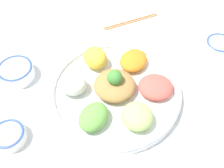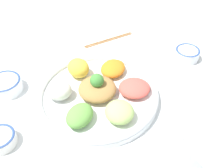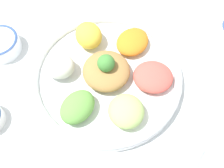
# 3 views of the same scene
# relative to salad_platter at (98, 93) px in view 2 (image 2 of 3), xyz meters

# --- Properties ---
(ground_plane) EXTENTS (2.40, 2.40, 0.00)m
(ground_plane) POSITION_rel_salad_platter_xyz_m (0.04, -0.00, -0.03)
(ground_plane) COLOR white
(salad_platter) EXTENTS (0.38, 0.38, 0.10)m
(salad_platter) POSITION_rel_salad_platter_xyz_m (0.00, 0.00, 0.00)
(salad_platter) COLOR white
(salad_platter) RESTS_ON ground_plane
(rice_bowl_blue) EXTENTS (0.08, 0.08, 0.04)m
(rice_bowl_blue) POSITION_rel_salad_platter_xyz_m (0.24, 0.19, -0.01)
(rice_bowl_blue) COLOR white
(rice_bowl_blue) RESTS_ON ground_plane
(sauce_bowl_dark) EXTENTS (0.10, 0.10, 0.04)m
(sauce_bowl_dark) POSITION_rel_salad_platter_xyz_m (0.30, -0.02, -0.00)
(sauce_bowl_dark) COLOR white
(sauce_bowl_dark) RESTS_ON ground_plane
(rice_bowl_plain) EXTENTS (0.09, 0.09, 0.04)m
(rice_bowl_plain) POSITION_rel_salad_platter_xyz_m (-0.31, -0.24, -0.00)
(rice_bowl_plain) COLOR white
(rice_bowl_plain) RESTS_ON ground_plane
(chopsticks_pair_near) EXTENTS (0.19, 0.13, 0.01)m
(chopsticks_pair_near) POSITION_rel_salad_platter_xyz_m (-0.00, -0.34, -0.02)
(chopsticks_pair_near) COLOR #9E6B3D
(chopsticks_pair_near) RESTS_ON ground_plane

